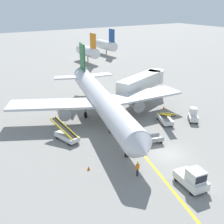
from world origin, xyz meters
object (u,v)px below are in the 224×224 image
(airliner, at_px, (101,99))
(baggage_tug_near_wing, at_px, (193,116))
(ground_crew_marshaller, at_px, (110,127))
(pushback_tug, at_px, (192,179))
(ground_crew_wing_walker, at_px, (137,168))
(baggage_cart_loaded, at_px, (152,139))
(jet_bridge, at_px, (144,81))
(belt_loader_forward_hold, at_px, (66,135))
(safety_cone_nose_left, at_px, (121,112))
(safety_cone_nose_right, at_px, (89,168))
(belt_loader_aft_hold, at_px, (165,118))
(safety_cone_wingtip_left, at_px, (164,107))

(airliner, bearing_deg, baggage_tug_near_wing, -34.69)
(airliner, distance_m, ground_crew_marshaller, 5.75)
(pushback_tug, relative_size, ground_crew_wing_walker, 2.25)
(baggage_cart_loaded, relative_size, ground_crew_wing_walker, 2.25)
(jet_bridge, relative_size, belt_loader_forward_hold, 2.51)
(baggage_tug_near_wing, bearing_deg, safety_cone_nose_left, 131.26)
(ground_crew_wing_walker, relative_size, safety_cone_nose_right, 3.86)
(baggage_cart_loaded, bearing_deg, ground_crew_wing_walker, -140.95)
(airliner, bearing_deg, pushback_tug, -92.80)
(belt_loader_aft_hold, bearing_deg, belt_loader_forward_hold, 169.50)
(safety_cone_wingtip_left, bearing_deg, belt_loader_aft_hold, -129.97)
(jet_bridge, xyz_separation_m, ground_crew_wing_walker, (-16.34, -19.72, -2.63))
(belt_loader_aft_hold, distance_m, baggage_cart_loaded, 7.09)
(belt_loader_forward_hold, bearing_deg, airliner, 26.01)
(belt_loader_forward_hold, xyz_separation_m, safety_cone_wingtip_left, (19.33, 1.98, -0.56))
(baggage_cart_loaded, bearing_deg, belt_loader_forward_hold, 144.30)
(belt_loader_aft_hold, relative_size, ground_crew_marshaller, 3.01)
(baggage_tug_near_wing, xyz_separation_m, safety_cone_wingtip_left, (-0.16, 6.54, -0.71))
(safety_cone_nose_left, bearing_deg, ground_crew_marshaller, -135.22)
(safety_cone_nose_left, bearing_deg, belt_loader_forward_hold, -159.93)
(pushback_tug, bearing_deg, baggage_cart_loaded, 73.91)
(safety_cone_wingtip_left, bearing_deg, ground_crew_marshaller, -166.13)
(baggage_cart_loaded, distance_m, ground_crew_marshaller, 6.37)
(belt_loader_aft_hold, xyz_separation_m, ground_crew_wing_walker, (-12.20, -9.00, 0.13))
(ground_crew_marshaller, xyz_separation_m, safety_cone_wingtip_left, (13.20, 3.26, -0.69))
(baggage_cart_loaded, bearing_deg, belt_loader_aft_hold, 33.41)
(ground_crew_marshaller, bearing_deg, belt_loader_forward_hold, 168.23)
(belt_loader_aft_hold, bearing_deg, ground_crew_marshaller, 170.35)
(airliner, xyz_separation_m, ground_crew_marshaller, (-1.45, -4.97, -2.51))
(safety_cone_nose_right, bearing_deg, baggage_cart_loaded, 6.92)
(baggage_tug_near_wing, xyz_separation_m, safety_cone_nose_right, (-20.33, -3.42, -0.71))
(belt_loader_aft_hold, distance_m, safety_cone_nose_right, 16.93)
(pushback_tug, height_order, baggage_cart_loaded, pushback_tug)
(baggage_tug_near_wing, xyz_separation_m, ground_crew_wing_walker, (-16.40, -7.28, -0.02))
(airliner, relative_size, belt_loader_forward_hold, 6.74)
(safety_cone_nose_left, height_order, safety_cone_nose_right, same)
(baggage_cart_loaded, height_order, safety_cone_nose_right, baggage_cart_loaded)
(airliner, height_order, pushback_tug, airliner)
(pushback_tug, bearing_deg, safety_cone_nose_left, 76.03)
(airliner, distance_m, jet_bridge, 12.57)
(jet_bridge, xyz_separation_m, belt_loader_forward_hold, (-19.43, -7.89, -2.77))
(baggage_tug_near_wing, distance_m, baggage_cart_loaded, 10.36)
(baggage_tug_near_wing, distance_m, ground_crew_wing_walker, 17.94)
(jet_bridge, xyz_separation_m, safety_cone_nose_left, (-7.69, -3.60, -3.32))
(airliner, bearing_deg, safety_cone_nose_left, 8.11)
(jet_bridge, height_order, safety_cone_nose_left, jet_bridge)
(pushback_tug, bearing_deg, airliner, 87.20)
(ground_crew_wing_walker, relative_size, safety_cone_wingtip_left, 3.86)
(jet_bridge, bearing_deg, safety_cone_nose_right, -141.94)
(pushback_tug, distance_m, safety_cone_wingtip_left, 22.37)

